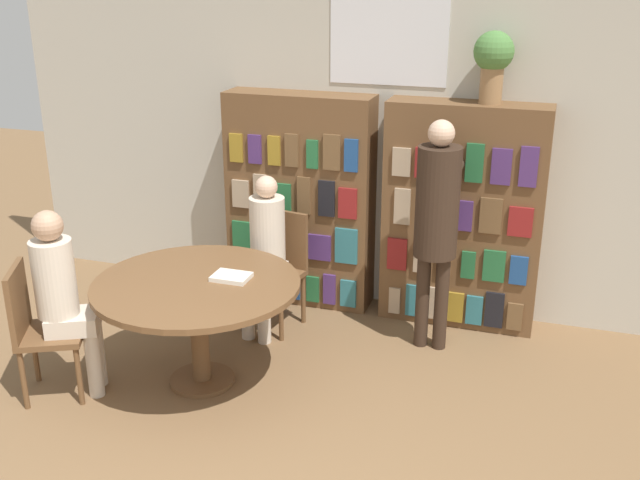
% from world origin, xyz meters
% --- Properties ---
extents(wall_back, '(6.40, 0.07, 3.00)m').
position_xyz_m(wall_back, '(0.00, 3.29, 1.51)').
color(wall_back, beige).
rests_on(wall_back, ground_plane).
extents(bookshelf_left, '(1.19, 0.34, 1.73)m').
position_xyz_m(bookshelf_left, '(-0.65, 3.09, 0.86)').
color(bookshelf_left, brown).
rests_on(bookshelf_left, ground_plane).
extents(bookshelf_right, '(1.19, 0.34, 1.73)m').
position_xyz_m(bookshelf_right, '(0.65, 3.09, 0.86)').
color(bookshelf_right, brown).
rests_on(bookshelf_right, ground_plane).
extents(flower_vase, '(0.28, 0.28, 0.51)m').
position_xyz_m(flower_vase, '(0.79, 3.10, 2.04)').
color(flower_vase, '#997047').
rests_on(flower_vase, bookshelf_right).
extents(reading_table, '(1.35, 1.35, 0.74)m').
position_xyz_m(reading_table, '(-0.83, 1.60, 0.63)').
color(reading_table, brown).
rests_on(reading_table, ground_plane).
extents(chair_near_camera, '(0.54, 0.54, 0.90)m').
position_xyz_m(chair_near_camera, '(-1.74, 1.15, 0.50)').
color(chair_near_camera, brown).
rests_on(chair_near_camera, ground_plane).
extents(chair_left_side, '(0.46, 0.46, 0.90)m').
position_xyz_m(chair_left_side, '(-0.66, 2.59, 0.50)').
color(chair_left_side, brown).
rests_on(chair_left_side, ground_plane).
extents(seated_reader_left, '(0.31, 0.39, 1.23)m').
position_xyz_m(seated_reader_left, '(-0.69, 2.42, 0.70)').
color(seated_reader_left, beige).
rests_on(seated_reader_left, ground_plane).
extents(seated_reader_right, '(0.40, 0.37, 1.26)m').
position_xyz_m(seated_reader_right, '(-1.58, 1.23, 0.72)').
color(seated_reader_right, beige).
rests_on(seated_reader_right, ground_plane).
extents(librarian_standing, '(0.31, 0.58, 1.69)m').
position_xyz_m(librarian_standing, '(0.54, 2.59, 1.04)').
color(librarian_standing, '#332319').
rests_on(librarian_standing, ground_plane).
extents(open_book_on_table, '(0.24, 0.18, 0.03)m').
position_xyz_m(open_book_on_table, '(-0.63, 1.71, 0.75)').
color(open_book_on_table, silver).
rests_on(open_book_on_table, reading_table).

